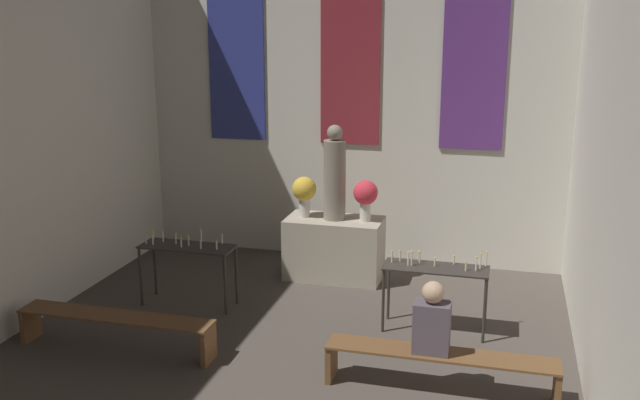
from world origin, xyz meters
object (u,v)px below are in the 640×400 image
at_px(flower_vase_right, 365,195).
at_px(pew_back_right, 440,362).
at_px(flower_vase_left, 304,191).
at_px(candle_rack_right, 436,276).
at_px(altar, 334,248).
at_px(statue, 335,176).
at_px(pew_back_left, 116,324).
at_px(person_seated, 432,321).
at_px(candle_rack_left, 187,254).

xyz_separation_m(flower_vase_right, pew_back_right, (1.36, -2.94, -0.93)).
xyz_separation_m(flower_vase_left, candle_rack_right, (2.04, -1.47, -0.56)).
distance_m(altar, statue, 1.07).
height_order(flower_vase_right, pew_back_right, flower_vase_right).
xyz_separation_m(statue, flower_vase_left, (-0.45, 0.00, -0.25)).
relative_size(statue, pew_back_left, 0.59).
bearing_deg(statue, person_seated, -59.77).
bearing_deg(flower_vase_left, pew_back_left, -114.93).
height_order(flower_vase_left, pew_back_left, flower_vase_left).
bearing_deg(pew_back_right, altar, 121.67).
relative_size(flower_vase_left, person_seated, 0.79).
distance_m(flower_vase_right, person_seated, 3.24).
bearing_deg(flower_vase_right, candle_rack_left, -144.36).
relative_size(flower_vase_left, pew_back_left, 0.26).
bearing_deg(flower_vase_right, flower_vase_left, 180.00).
bearing_deg(person_seated, candle_rack_right, 94.43).
height_order(altar, statue, statue).
bearing_deg(flower_vase_left, candle_rack_right, -35.72).
distance_m(altar, candle_rack_right, 2.19).
height_order(altar, candle_rack_right, candle_rack_right).
bearing_deg(flower_vase_right, pew_back_right, -65.07).
xyz_separation_m(statue, candle_rack_right, (1.60, -1.47, -0.81)).
bearing_deg(candle_rack_right, flower_vase_left, 144.28).
distance_m(statue, candle_rack_left, 2.32).
bearing_deg(pew_back_right, pew_back_left, 180.00).
bearing_deg(candle_rack_right, pew_back_left, -156.72).
bearing_deg(altar, person_seated, -59.77).
xyz_separation_m(statue, person_seated, (1.71, -2.94, -0.75)).
height_order(flower_vase_right, candle_rack_right, flower_vase_right).
distance_m(flower_vase_left, person_seated, 3.68).
relative_size(candle_rack_left, person_seated, 1.67).
distance_m(statue, pew_back_left, 3.65).
relative_size(altar, candle_rack_left, 1.11).
height_order(candle_rack_left, person_seated, person_seated).
height_order(pew_back_right, person_seated, person_seated).
bearing_deg(altar, pew_back_right, -58.33).
bearing_deg(person_seated, altar, 120.23).
relative_size(flower_vase_left, candle_rack_right, 0.47).
height_order(statue, flower_vase_left, statue).
bearing_deg(pew_back_left, candle_rack_left, 82.01).
bearing_deg(altar, candle_rack_left, -137.49).
bearing_deg(candle_rack_right, person_seated, -85.57).
bearing_deg(candle_rack_left, candle_rack_right, 0.03).
xyz_separation_m(candle_rack_left, person_seated, (3.32, -1.46, 0.06)).
relative_size(flower_vase_right, pew_back_left, 0.26).
height_order(flower_vase_left, candle_rack_left, flower_vase_left).
bearing_deg(statue, flower_vase_left, 180.00).
bearing_deg(flower_vase_right, candle_rack_right, -51.93).
xyz_separation_m(pew_back_right, person_seated, (-0.10, 0.00, 0.44)).
height_order(pew_back_left, person_seated, person_seated).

